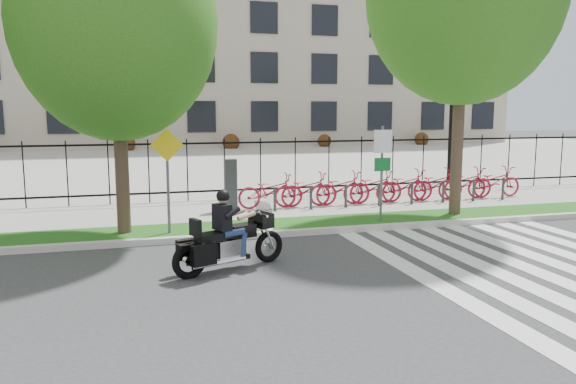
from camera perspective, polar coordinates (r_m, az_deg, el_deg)
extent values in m
plane|color=#333235|center=(9.81, 2.61, -9.91)|extent=(120.00, 120.00, 0.00)
cube|color=beige|center=(13.60, -2.86, -4.37)|extent=(60.00, 0.20, 0.15)
cube|color=#1E5515|center=(14.41, -3.62, -3.64)|extent=(60.00, 1.50, 0.15)
cube|color=gray|center=(16.81, -5.42, -1.92)|extent=(60.00, 3.50, 0.15)
cube|color=gray|center=(34.09, -10.78, 3.17)|extent=(80.00, 34.00, 0.10)
cube|color=#A59B85|center=(54.35, -13.04, 15.53)|extent=(60.00, 20.00, 20.00)
cylinder|color=black|center=(24.55, 16.15, 5.57)|extent=(0.14, 0.14, 4.00)
cylinder|color=black|center=(24.54, 16.33, 10.00)|extent=(0.06, 0.70, 0.70)
sphere|color=white|center=(24.36, 15.63, 10.28)|extent=(0.36, 0.36, 0.36)
sphere|color=white|center=(24.73, 17.04, 10.19)|extent=(0.36, 0.36, 0.36)
cylinder|color=#3E2A21|center=(13.83, -16.56, 3.10)|extent=(0.32, 0.32, 3.47)
ellipsoid|color=#1E5613|center=(13.91, -17.12, 16.06)|extent=(4.67, 4.67, 5.37)
cylinder|color=#3E2A21|center=(16.37, 16.86, 5.64)|extent=(0.32, 0.32, 4.48)
cube|color=#2D2D33|center=(16.41, -5.85, 0.74)|extent=(0.35, 0.25, 1.50)
imported|color=#A3162F|center=(16.69, -1.78, 0.10)|extent=(1.98, 0.69, 1.04)
cylinder|color=#2D2D33|center=(16.24, -1.35, -0.73)|extent=(0.08, 0.08, 0.70)
imported|color=#A3162F|center=(16.99, 1.82, 0.25)|extent=(1.98, 0.69, 1.04)
cylinder|color=#2D2D33|center=(16.54, 2.34, -0.57)|extent=(0.08, 0.08, 0.70)
imported|color=#A3162F|center=(17.35, 5.29, 0.39)|extent=(1.98, 0.69, 1.04)
cylinder|color=#2D2D33|center=(16.92, 5.89, -0.40)|extent=(0.08, 0.08, 0.70)
imported|color=#A3162F|center=(17.77, 8.60, 0.52)|extent=(1.98, 0.69, 1.04)
cylinder|color=#2D2D33|center=(17.35, 9.26, -0.25)|extent=(0.08, 0.08, 0.70)
imported|color=#A3162F|center=(18.25, 11.75, 0.65)|extent=(1.98, 0.69, 1.04)
cylinder|color=#2D2D33|center=(17.84, 12.47, -0.10)|extent=(0.08, 0.08, 0.70)
imported|color=#A3162F|center=(18.78, 14.72, 0.76)|extent=(1.98, 0.69, 1.04)
cylinder|color=#2D2D33|center=(18.38, 15.49, 0.04)|extent=(0.08, 0.08, 0.70)
imported|color=#A3162F|center=(19.36, 17.53, 0.87)|extent=(1.98, 0.69, 1.04)
cylinder|color=#2D2D33|center=(18.97, 18.33, 0.17)|extent=(0.08, 0.08, 0.70)
imported|color=#A3162F|center=(19.99, 20.17, 0.97)|extent=(1.98, 0.69, 1.04)
cylinder|color=#2D2D33|center=(19.61, 21.00, 0.29)|extent=(0.08, 0.08, 0.70)
cylinder|color=#59595B|center=(14.95, 9.48, 1.84)|extent=(0.07, 0.07, 2.50)
cube|color=white|center=(14.84, 9.63, 5.09)|extent=(0.50, 0.03, 0.60)
cube|color=#0C6626|center=(14.89, 9.57, 2.78)|extent=(0.45, 0.03, 0.35)
cylinder|color=#59595B|center=(13.56, -12.10, 0.89)|extent=(0.07, 0.07, 2.40)
cube|color=yellow|center=(13.44, -12.21, 4.68)|extent=(0.78, 0.03, 0.78)
torus|color=black|center=(11.44, -1.96, -5.55)|extent=(0.65, 0.36, 0.65)
torus|color=black|center=(10.52, -9.99, -6.93)|extent=(0.70, 0.39, 0.69)
cube|color=black|center=(11.20, -2.76, -2.82)|extent=(0.46, 0.59, 0.28)
cube|color=#26262B|center=(11.20, -2.49, -1.68)|extent=(0.31, 0.49, 0.29)
cube|color=silver|center=(10.90, -6.02, -5.73)|extent=(0.65, 0.51, 0.38)
cube|color=black|center=(10.98, -4.78, -3.94)|extent=(0.60, 0.50, 0.25)
cube|color=black|center=(10.66, -7.57, -4.45)|extent=(0.74, 0.57, 0.13)
cube|color=black|center=(10.44, -9.39, -3.60)|extent=(0.21, 0.33, 0.32)
cube|color=black|center=(10.30, -8.56, -6.35)|extent=(0.50, 0.32, 0.38)
cube|color=black|center=(10.79, -10.06, -5.71)|extent=(0.50, 0.32, 0.38)
cube|color=black|center=(10.69, -6.72, -2.53)|extent=(0.35, 0.44, 0.49)
sphere|color=tan|center=(10.64, -6.62, -0.61)|extent=(0.22, 0.22, 0.22)
sphere|color=black|center=(10.64, -6.63, -0.41)|extent=(0.26, 0.26, 0.26)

